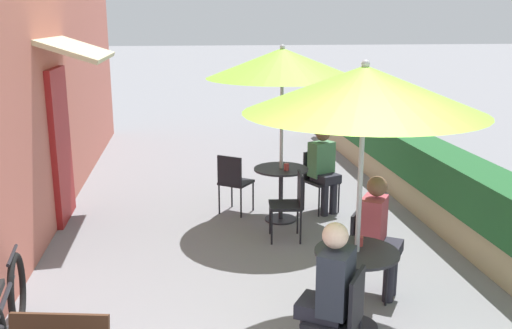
# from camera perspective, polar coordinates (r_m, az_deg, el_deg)

# --- Properties ---
(cafe_facade_wall) EXTENTS (0.98, 11.36, 4.20)m
(cafe_facade_wall) POSITION_cam_1_polar(r_m,az_deg,el_deg) (8.55, -19.91, 9.20)
(cafe_facade_wall) COLOR #C66B5B
(cafe_facade_wall) RESTS_ON ground_plane
(planter_hedge) EXTENTS (0.60, 10.36, 1.01)m
(planter_hedge) POSITION_cam_1_polar(r_m,az_deg,el_deg) (9.31, 14.74, 0.24)
(planter_hedge) COLOR tan
(planter_hedge) RESTS_ON ground_plane
(patio_table_near) EXTENTS (0.75, 0.75, 0.75)m
(patio_table_near) POSITION_cam_1_polar(r_m,az_deg,el_deg) (5.23, 9.95, -10.71)
(patio_table_near) COLOR #28282D
(patio_table_near) RESTS_ON ground_plane
(patio_umbrella_near) EXTENTS (2.02, 2.02, 2.41)m
(patio_umbrella_near) POSITION_cam_1_polar(r_m,az_deg,el_deg) (4.78, 10.79, 7.37)
(patio_umbrella_near) COLOR #B7B7BC
(patio_umbrella_near) RESTS_ON ground_plane
(cafe_chair_near_left) EXTENTS (0.55, 0.55, 0.87)m
(cafe_chair_near_left) POSITION_cam_1_polar(r_m,az_deg,el_deg) (4.60, 8.61, -14.55)
(cafe_chair_near_left) COLOR black
(cafe_chair_near_left) RESTS_ON ground_plane
(seated_patron_near_left) EXTENTS (0.51, 0.48, 1.25)m
(seated_patron_near_left) POSITION_cam_1_polar(r_m,az_deg,el_deg) (4.54, 7.30, -12.43)
(seated_patron_near_left) COLOR #23232D
(seated_patron_near_left) RESTS_ON ground_plane
(cafe_chair_near_right) EXTENTS (0.55, 0.55, 0.87)m
(cafe_chair_near_right) POSITION_cam_1_polar(r_m,az_deg,el_deg) (5.89, 10.96, -7.98)
(cafe_chair_near_right) COLOR black
(cafe_chair_near_right) RESTS_ON ground_plane
(seated_patron_near_right) EXTENTS (0.51, 0.48, 1.25)m
(seated_patron_near_right) POSITION_cam_1_polar(r_m,az_deg,el_deg) (5.80, 12.12, -6.57)
(seated_patron_near_right) COLOR #23232D
(seated_patron_near_right) RESTS_ON ground_plane
(coffee_cup_near) EXTENTS (0.07, 0.07, 0.09)m
(coffee_cup_near) POSITION_cam_1_polar(r_m,az_deg,el_deg) (5.24, 10.28, -7.53)
(coffee_cup_near) COLOR #B73D3D
(coffee_cup_near) RESTS_ON patio_table_near
(patio_table_mid) EXTENTS (0.75, 0.75, 0.75)m
(patio_table_mid) POSITION_cam_1_polar(r_m,az_deg,el_deg) (7.86, 2.51, -1.89)
(patio_table_mid) COLOR #28282D
(patio_table_mid) RESTS_ON ground_plane
(patio_umbrella_mid) EXTENTS (2.02, 2.02, 2.41)m
(patio_umbrella_mid) POSITION_cam_1_polar(r_m,az_deg,el_deg) (7.57, 2.64, 10.07)
(patio_umbrella_mid) COLOR #B7B7BC
(patio_umbrella_mid) RESTS_ON ground_plane
(cafe_chair_mid_left) EXTENTS (0.53, 0.53, 0.87)m
(cafe_chair_mid_left) POSITION_cam_1_polar(r_m,az_deg,el_deg) (8.33, 6.26, -1.14)
(cafe_chair_mid_left) COLOR black
(cafe_chair_mid_left) RESTS_ON ground_plane
(seated_patron_mid_left) EXTENTS (0.46, 0.50, 1.25)m
(seated_patron_mid_left) POSITION_cam_1_polar(r_m,az_deg,el_deg) (8.20, 6.78, -0.17)
(seated_patron_mid_left) COLOR #23232D
(seated_patron_mid_left) RESTS_ON ground_plane
(cafe_chair_mid_right) EXTENTS (0.56, 0.56, 0.87)m
(cafe_chair_mid_right) POSITION_cam_1_polar(r_m,az_deg,el_deg) (8.12, -2.27, -1.47)
(cafe_chair_mid_right) COLOR black
(cafe_chair_mid_right) RESTS_ON ground_plane
(cafe_chair_mid_back) EXTENTS (0.44, 0.44, 0.87)m
(cafe_chair_mid_back) POSITION_cam_1_polar(r_m,az_deg,el_deg) (7.19, 3.55, -3.59)
(cafe_chair_mid_back) COLOR black
(cafe_chair_mid_back) RESTS_ON ground_plane
(coffee_cup_mid) EXTENTS (0.07, 0.07, 0.09)m
(coffee_cup_mid) POSITION_cam_1_polar(r_m,az_deg,el_deg) (7.70, 3.07, -0.23)
(coffee_cup_mid) COLOR #B73D3D
(coffee_cup_mid) RESTS_ON patio_table_mid
(bicycle_leaning) EXTENTS (0.26, 1.72, 0.77)m
(bicycle_leaning) POSITION_cam_1_polar(r_m,az_deg,el_deg) (5.25, -23.63, -13.80)
(bicycle_leaning) COLOR black
(bicycle_leaning) RESTS_ON ground_plane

